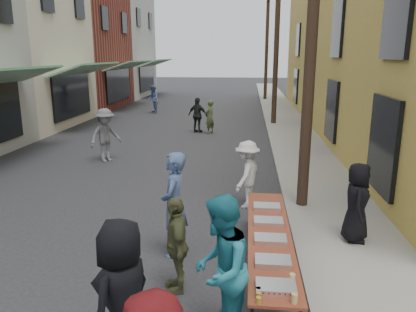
% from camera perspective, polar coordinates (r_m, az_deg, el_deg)
% --- Properties ---
extents(ground, '(120.00, 120.00, 0.00)m').
position_cam_1_polar(ground, '(7.90, -17.55, -13.79)').
color(ground, '#28282B').
rests_on(ground, ground).
extents(sidewalk, '(2.20, 60.00, 0.10)m').
position_cam_1_polar(sidewalk, '(21.76, 11.02, 4.44)').
color(sidewalk, gray).
rests_on(sidewalk, ground).
extents(storefront_row, '(8.00, 37.00, 9.00)m').
position_cam_1_polar(storefront_row, '(24.97, -26.42, 13.88)').
color(storefront_row, maroon).
rests_on(storefront_row, ground).
extents(utility_pole_near, '(0.26, 0.26, 9.00)m').
position_cam_1_polar(utility_pole_near, '(9.51, 14.58, 19.06)').
color(utility_pole_near, '#2D2116').
rests_on(utility_pole_near, ground).
extents(utility_pole_mid, '(0.26, 0.26, 9.00)m').
position_cam_1_polar(utility_pole_mid, '(21.43, 9.65, 16.31)').
color(utility_pole_mid, '#2D2116').
rests_on(utility_pole_mid, ground).
extents(utility_pole_far, '(0.26, 0.26, 9.00)m').
position_cam_1_polar(utility_pole_far, '(33.41, 8.28, 15.50)').
color(utility_pole_far, '#2D2116').
rests_on(utility_pole_far, ground).
extents(serving_table, '(0.70, 4.00, 0.75)m').
position_cam_1_polar(serving_table, '(6.86, 8.63, -11.03)').
color(serving_table, maroon).
rests_on(serving_table, ground).
extents(catering_tray_sausage, '(0.50, 0.33, 0.08)m').
position_cam_1_polar(catering_tray_sausage, '(5.37, 9.53, -17.74)').
color(catering_tray_sausage, maroon).
rests_on(catering_tray_sausage, serving_table).
extents(catering_tray_foil_b, '(0.50, 0.33, 0.08)m').
position_cam_1_polar(catering_tray_foil_b, '(5.94, 9.13, -14.44)').
color(catering_tray_foil_b, '#B2B2B7').
rests_on(catering_tray_foil_b, serving_table).
extents(catering_tray_buns, '(0.50, 0.33, 0.08)m').
position_cam_1_polar(catering_tray_buns, '(6.56, 8.78, -11.52)').
color(catering_tray_buns, tan).
rests_on(catering_tray_buns, serving_table).
extents(catering_tray_foil_d, '(0.50, 0.33, 0.08)m').
position_cam_1_polar(catering_tray_foil_d, '(7.20, 8.50, -9.12)').
color(catering_tray_foil_d, '#B2B2B7').
rests_on(catering_tray_foil_d, serving_table).
extents(catering_tray_buns_end, '(0.50, 0.33, 0.08)m').
position_cam_1_polar(catering_tray_buns_end, '(7.84, 8.27, -7.11)').
color(catering_tray_buns_end, tan).
rests_on(catering_tray_buns_end, serving_table).
extents(condiment_jar_a, '(0.07, 0.07, 0.08)m').
position_cam_1_polar(condiment_jar_a, '(5.11, 7.14, -19.49)').
color(condiment_jar_a, '#A57F26').
rests_on(condiment_jar_a, serving_table).
extents(condiment_jar_b, '(0.07, 0.07, 0.08)m').
position_cam_1_polar(condiment_jar_b, '(5.19, 7.12, -18.88)').
color(condiment_jar_b, '#A57F26').
rests_on(condiment_jar_b, serving_table).
extents(condiment_jar_c, '(0.07, 0.07, 0.08)m').
position_cam_1_polar(condiment_jar_c, '(5.28, 7.09, -18.29)').
color(condiment_jar_c, '#A57F26').
rests_on(condiment_jar_c, serving_table).
extents(cup_stack, '(0.08, 0.08, 0.12)m').
position_cam_1_polar(cup_stack, '(5.17, 12.06, -19.00)').
color(cup_stack, tan).
rests_on(cup_stack, serving_table).
extents(guest_front_a, '(0.89, 1.07, 1.88)m').
position_cam_1_polar(guest_front_a, '(4.94, -11.89, -18.96)').
color(guest_front_a, black).
rests_on(guest_front_a, ground).
extents(guest_front_b, '(0.50, 0.73, 1.94)m').
position_cam_1_polar(guest_front_b, '(7.41, -4.81, -6.80)').
color(guest_front_b, '#425781').
rests_on(guest_front_b, ground).
extents(guest_front_c, '(0.87, 1.05, 1.95)m').
position_cam_1_polar(guest_front_c, '(5.31, 1.76, -15.66)').
color(guest_front_c, teal).
rests_on(guest_front_c, ground).
extents(guest_front_d, '(0.93, 1.20, 1.63)m').
position_cam_1_polar(guest_front_d, '(9.76, 5.51, -2.58)').
color(guest_front_d, silver).
rests_on(guest_front_d, ground).
extents(guest_front_e, '(0.60, 0.97, 1.54)m').
position_cam_1_polar(guest_front_e, '(6.39, -4.45, -12.30)').
color(guest_front_e, '#505330').
rests_on(guest_front_e, ground).
extents(server, '(0.62, 0.83, 1.55)m').
position_cam_1_polar(server, '(8.26, 20.20, -6.13)').
color(server, black).
rests_on(server, sidewalk).
extents(passerby_left, '(1.26, 1.36, 1.84)m').
position_cam_1_polar(passerby_left, '(14.32, -14.22, 2.85)').
color(passerby_left, slate).
rests_on(passerby_left, ground).
extents(passerby_mid, '(1.05, 0.72, 1.65)m').
position_cam_1_polar(passerby_mid, '(19.13, -1.46, 5.75)').
color(passerby_mid, black).
rests_on(passerby_mid, ground).
extents(passerby_right, '(0.61, 0.68, 1.57)m').
position_cam_1_polar(passerby_right, '(18.90, 0.23, 5.52)').
color(passerby_right, '#46522F').
rests_on(passerby_right, ground).
extents(passerby_far, '(0.88, 1.01, 1.75)m').
position_cam_1_polar(passerby_far, '(25.87, -7.75, 7.92)').
color(passerby_far, '#5569A5').
rests_on(passerby_far, ground).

